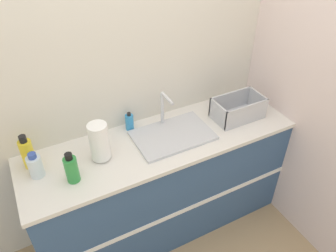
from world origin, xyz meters
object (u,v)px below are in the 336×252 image
at_px(dish_rack, 238,110).
at_px(bottle_yellow, 28,153).
at_px(paper_towel_roll, 99,142).
at_px(soap_dispenser, 129,122).
at_px(sink, 172,134).
at_px(bottle_green, 72,169).
at_px(bottle_clear, 35,166).

distance_m(dish_rack, bottle_yellow, 1.44).
height_order(paper_towel_roll, soap_dispenser, paper_towel_roll).
height_order(sink, paper_towel_roll, sink).
distance_m(sink, bottle_yellow, 0.92).
relative_size(bottle_green, soap_dispenser, 1.48).
distance_m(sink, dish_rack, 0.53).
height_order(dish_rack, bottle_yellow, bottle_yellow).
relative_size(sink, paper_towel_roll, 2.04).
height_order(sink, bottle_green, sink).
bearing_deg(bottle_yellow, soap_dispenser, 5.37).
relative_size(paper_towel_roll, bottle_clear, 1.54).
height_order(bottle_green, bottle_clear, bottle_green).
relative_size(dish_rack, bottle_yellow, 1.57).
bearing_deg(sink, bottle_clear, 177.35).
xyz_separation_m(bottle_clear, soap_dispenser, (0.66, 0.17, -0.01)).
xyz_separation_m(dish_rack, soap_dispenser, (-0.76, 0.23, -0.00)).
bearing_deg(dish_rack, sink, 177.30).
relative_size(dish_rack, bottle_clear, 2.15).
height_order(bottle_clear, soap_dispenser, bottle_clear).
relative_size(paper_towel_roll, soap_dispenser, 1.90).
bearing_deg(sink, bottle_green, -172.10).
bearing_deg(bottle_green, sink, 7.90).
bearing_deg(bottle_yellow, paper_towel_roll, -18.39).
height_order(sink, bottle_yellow, sink).
relative_size(paper_towel_roll, bottle_green, 1.28).
bearing_deg(bottle_clear, bottle_green, -37.78).
bearing_deg(soap_dispenser, bottle_clear, -165.82).
relative_size(bottle_green, bottle_yellow, 0.87).
bearing_deg(paper_towel_roll, dish_rack, -1.85).
xyz_separation_m(paper_towel_roll, dish_rack, (1.03, -0.03, -0.07)).
relative_size(sink, soap_dispenser, 3.87).
relative_size(dish_rack, bottle_green, 1.79).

